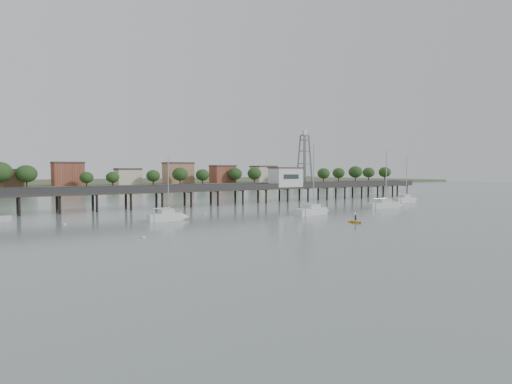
% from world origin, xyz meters
% --- Properties ---
extents(ground_plane, '(500.00, 500.00, 0.00)m').
position_xyz_m(ground_plane, '(0.00, 0.00, 0.00)').
color(ground_plane, slate).
rests_on(ground_plane, ground).
extents(pier, '(150.00, 5.00, 5.50)m').
position_xyz_m(pier, '(0.00, 60.00, 3.79)').
color(pier, '#2D2823').
rests_on(pier, ground).
extents(pier_building, '(8.40, 5.40, 5.30)m').
position_xyz_m(pier_building, '(25.00, 60.00, 6.67)').
color(pier_building, silver).
rests_on(pier_building, ground).
extents(lattice_tower, '(3.20, 3.20, 15.50)m').
position_xyz_m(lattice_tower, '(31.50, 60.00, 11.10)').
color(lattice_tower, slate).
rests_on(lattice_tower, ground).
extents(sailboat_c, '(8.89, 4.03, 14.14)m').
position_xyz_m(sailboat_c, '(10.59, 30.60, 0.64)').
color(sailboat_c, silver).
rests_on(sailboat_c, ground).
extents(sailboat_b, '(6.75, 2.12, 11.22)m').
position_xyz_m(sailboat_b, '(-16.97, 35.94, 0.65)').
color(sailboat_b, silver).
rests_on(sailboat_b, ground).
extents(sailboat_d, '(8.64, 3.98, 13.75)m').
position_xyz_m(sailboat_d, '(33.37, 32.07, 0.64)').
color(sailboat_d, silver).
rests_on(sailboat_d, ground).
extents(sailboat_e, '(7.90, 2.43, 13.03)m').
position_xyz_m(sailboat_e, '(51.99, 41.33, 0.64)').
color(sailboat_e, silver).
rests_on(sailboat_e, ground).
extents(yellow_dinghy, '(1.88, 0.59, 2.61)m').
position_xyz_m(yellow_dinghy, '(6.83, 16.69, 0.00)').
color(yellow_dinghy, yellow).
rests_on(yellow_dinghy, ground).
extents(dinghy_occupant, '(0.72, 1.20, 0.27)m').
position_xyz_m(dinghy_occupant, '(6.83, 16.69, 0.00)').
color(dinghy_occupant, black).
rests_on(dinghy_occupant, ground).
extents(mooring_buoys, '(88.85, 29.64, 0.39)m').
position_xyz_m(mooring_buoys, '(-4.60, 30.53, 0.08)').
color(mooring_buoys, beige).
rests_on(mooring_buoys, ground).
extents(far_shore, '(500.00, 170.00, 10.40)m').
position_xyz_m(far_shore, '(0.36, 239.58, 0.95)').
color(far_shore, '#475133').
rests_on(far_shore, ground).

